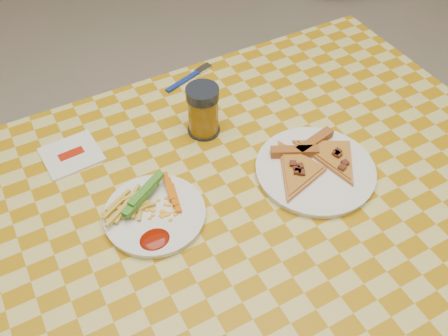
{
  "coord_description": "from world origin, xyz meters",
  "views": [
    {
      "loc": [
        -0.32,
        -0.55,
        1.53
      ],
      "look_at": [
        0.01,
        0.06,
        0.78
      ],
      "focal_mm": 40.0,
      "sensor_mm": 36.0,
      "label": 1
    }
  ],
  "objects_px": {
    "plate_left": "(155,215)",
    "plate_right": "(315,171)",
    "table": "(234,218)",
    "drink_glass": "(203,111)"
  },
  "relations": [
    {
      "from": "plate_left",
      "to": "plate_right",
      "type": "relative_size",
      "value": 0.79
    },
    {
      "from": "table",
      "to": "plate_right",
      "type": "relative_size",
      "value": 5.21
    },
    {
      "from": "table",
      "to": "drink_glass",
      "type": "relative_size",
      "value": 10.68
    },
    {
      "from": "plate_left",
      "to": "table",
      "type": "bearing_deg",
      "value": -9.47
    },
    {
      "from": "plate_right",
      "to": "drink_glass",
      "type": "height_order",
      "value": "drink_glass"
    },
    {
      "from": "plate_left",
      "to": "drink_glass",
      "type": "xyz_separation_m",
      "value": [
        0.19,
        0.17,
        0.05
      ]
    },
    {
      "from": "table",
      "to": "plate_right",
      "type": "xyz_separation_m",
      "value": [
        0.18,
        -0.02,
        0.08
      ]
    },
    {
      "from": "table",
      "to": "drink_glass",
      "type": "height_order",
      "value": "drink_glass"
    },
    {
      "from": "plate_left",
      "to": "plate_right",
      "type": "distance_m",
      "value": 0.35
    },
    {
      "from": "drink_glass",
      "to": "plate_left",
      "type": "bearing_deg",
      "value": -138.12
    }
  ]
}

